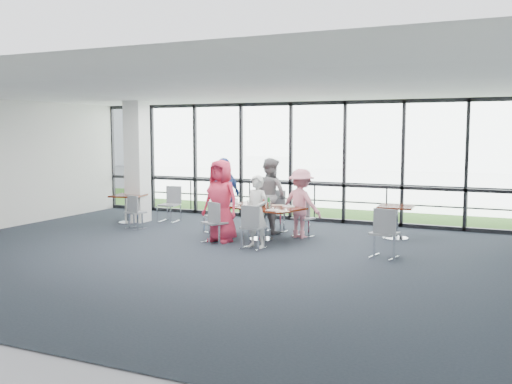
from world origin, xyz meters
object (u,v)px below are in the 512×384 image
at_px(chair_main_fl, 275,212).
at_px(chair_spare_r, 384,234).
at_px(diner_near_right, 257,212).
at_px(chair_main_nr, 253,227).
at_px(diner_near_left, 221,201).
at_px(chair_main_nl, 214,223).
at_px(side_table_left, 129,200).
at_px(main_table, 262,212).
at_px(chair_spare_lb, 169,205).
at_px(chair_main_end, 215,216).
at_px(diner_end, 225,196).
at_px(diner_far_right, 301,204).
at_px(structural_column, 137,162).
at_px(diner_far_left, 270,195).
at_px(side_table_right, 396,212).
at_px(chair_main_fr, 303,218).
at_px(chair_spare_la, 136,212).

xyz_separation_m(chair_main_fl, chair_spare_r, (2.96, -1.73, -0.01)).
xyz_separation_m(diner_near_right, chair_main_nr, (-0.01, -0.14, -0.31)).
bearing_deg(diner_near_left, chair_main_nl, -96.82).
bearing_deg(side_table_left, chair_main_nr, -21.15).
height_order(main_table, side_table_left, same).
bearing_deg(chair_main_fl, diner_near_left, 78.30).
relative_size(chair_main_nr, chair_spare_r, 0.95).
height_order(diner_near_right, chair_spare_lb, diner_near_right).
bearing_deg(side_table_left, chair_spare_lb, 33.28).
xyz_separation_m(diner_near_right, chair_main_fl, (-0.35, 1.84, -0.27)).
height_order(diner_near_right, chair_main_end, diner_near_right).
bearing_deg(diner_end, chair_main_fl, 131.40).
bearing_deg(diner_end, diner_far_right, 106.41).
distance_m(side_table_left, diner_near_left, 3.66).
distance_m(structural_column, diner_far_left, 3.95).
xyz_separation_m(diner_far_right, chair_main_nr, (-0.46, -1.57, -0.34)).
height_order(chair_main_end, chair_spare_lb, chair_spare_lb).
distance_m(main_table, side_table_left, 4.20).
bearing_deg(chair_spare_r, chair_main_fl, 161.44).
bearing_deg(diner_end, diner_near_right, 57.82).
bearing_deg(chair_main_nl, chair_spare_lb, 166.81).
height_order(side_table_left, diner_far_right, diner_far_right).
xyz_separation_m(side_table_right, diner_end, (-3.80, -0.99, 0.28)).
distance_m(side_table_left, diner_far_left, 3.97).
distance_m(side_table_left, chair_main_nr, 4.72).
xyz_separation_m(main_table, diner_far_left, (-0.18, 0.94, 0.28)).
xyz_separation_m(chair_main_nr, chair_main_fr, (0.47, 1.70, -0.02)).
bearing_deg(structural_column, diner_far_left, -1.24).
bearing_deg(diner_far_left, main_table, 128.02).
xyz_separation_m(diner_near_left, diner_end, (-0.38, 0.91, -0.00)).
distance_m(diner_near_left, chair_main_nl, 0.50).
distance_m(side_table_left, chair_spare_r, 7.17).
bearing_deg(structural_column, chair_main_nr, -24.99).
xyz_separation_m(diner_far_right, chair_main_fl, (-0.80, 0.41, -0.30)).
xyz_separation_m(diner_near_left, chair_main_nr, (0.97, -0.43, -0.45)).
height_order(chair_main_fr, chair_main_end, chair_main_fr).
relative_size(side_table_right, diner_end, 0.44).
bearing_deg(side_table_left, structural_column, 77.27).
bearing_deg(diner_near_left, chair_spare_la, 176.70).
relative_size(diner_end, chair_main_nl, 2.03).
relative_size(diner_near_left, diner_far_left, 1.01).
xyz_separation_m(chair_main_fr, chair_spare_lb, (-3.98, 0.57, 0.03)).
xyz_separation_m(side_table_right, chair_spare_r, (0.18, -2.08, -0.14)).
distance_m(diner_far_left, chair_main_end, 1.40).
relative_size(main_table, diner_end, 1.13).
relative_size(diner_near_right, chair_spare_r, 1.60).
xyz_separation_m(diner_end, chair_main_end, (-0.27, 0.02, -0.49)).
distance_m(diner_near_left, diner_far_right, 1.84).
height_order(diner_end, chair_main_nr, diner_end).
xyz_separation_m(side_table_left, diner_near_right, (4.41, -1.56, 0.13)).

